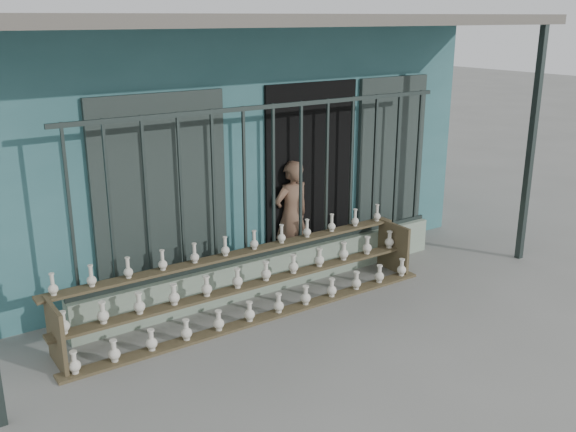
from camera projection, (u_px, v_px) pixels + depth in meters
ground at (341, 328)px, 6.85m from camera, size 60.00×60.00×0.00m
workshop_building at (168, 124)px, 9.70m from camera, size 7.40×6.60×3.21m
parapet_wall at (274, 271)px, 7.81m from camera, size 5.00×0.20×0.45m
security_fence at (273, 181)px, 7.47m from camera, size 5.00×0.04×1.80m
shelf_rack at (253, 282)px, 7.14m from camera, size 4.50×0.68×0.85m
elderly_woman at (292, 216)px, 8.26m from camera, size 0.55×0.39×1.46m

